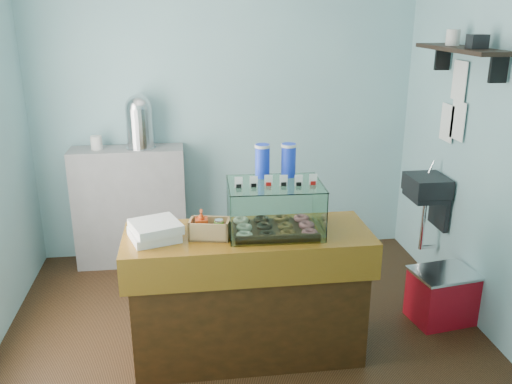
{
  "coord_description": "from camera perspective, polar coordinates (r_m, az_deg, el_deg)",
  "views": [
    {
      "loc": [
        -0.38,
        -3.46,
        2.27
      ],
      "look_at": [
        0.07,
        -0.15,
        1.14
      ],
      "focal_mm": 38.0,
      "sensor_mm": 36.0,
      "label": 1
    }
  ],
  "objects": [
    {
      "name": "condiment_crate",
      "position": [
        3.42,
        -5.07,
        -3.78
      ],
      "size": [
        0.27,
        0.2,
        0.19
      ],
      "rotation": [
        0.0,
        0.0,
        -0.2
      ],
      "color": "#A48352",
      "rests_on": "counter"
    },
    {
      "name": "coffee_urn",
      "position": [
        4.87,
        -12.19,
        7.38
      ],
      "size": [
        0.26,
        0.26,
        0.48
      ],
      "color": "silver",
      "rests_on": "back_shelf"
    },
    {
      "name": "ground",
      "position": [
        4.15,
        -1.22,
        -14.45
      ],
      "size": [
        3.5,
        3.5,
        0.0
      ],
      "primitive_type": "plane",
      "color": "black",
      "rests_on": "ground"
    },
    {
      "name": "red_cooler",
      "position": [
        4.42,
        18.99,
        -10.28
      ],
      "size": [
        0.51,
        0.42,
        0.41
      ],
      "rotation": [
        0.0,
        0.0,
        0.15
      ],
      "color": "#B40E1C",
      "rests_on": "ground"
    },
    {
      "name": "back_shelf",
      "position": [
        5.1,
        -13.06,
        -1.51
      ],
      "size": [
        1.0,
        0.32,
        1.1
      ],
      "primitive_type": "cube",
      "color": "gray",
      "rests_on": "ground"
    },
    {
      "name": "display_case",
      "position": [
        3.49,
        1.99,
        -1.22
      ],
      "size": [
        0.61,
        0.46,
        0.55
      ],
      "rotation": [
        0.0,
        0.0,
        -0.03
      ],
      "color": "#351D10",
      "rests_on": "counter"
    },
    {
      "name": "pastry_boxes",
      "position": [
        3.45,
        -10.61,
        -4.01
      ],
      "size": [
        0.37,
        0.36,
        0.11
      ],
      "rotation": [
        0.0,
        0.0,
        0.3
      ],
      "color": "silver",
      "rests_on": "counter"
    },
    {
      "name": "room_shell",
      "position": [
        3.53,
        -1.01,
        9.49
      ],
      "size": [
        3.54,
        3.04,
        2.82
      ],
      "color": "#7FAEBA",
      "rests_on": "ground"
    },
    {
      "name": "counter",
      "position": [
        3.7,
        -0.82,
        -10.65
      ],
      "size": [
        1.6,
        0.6,
        0.9
      ],
      "color": "#43210C",
      "rests_on": "ground"
    }
  ]
}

